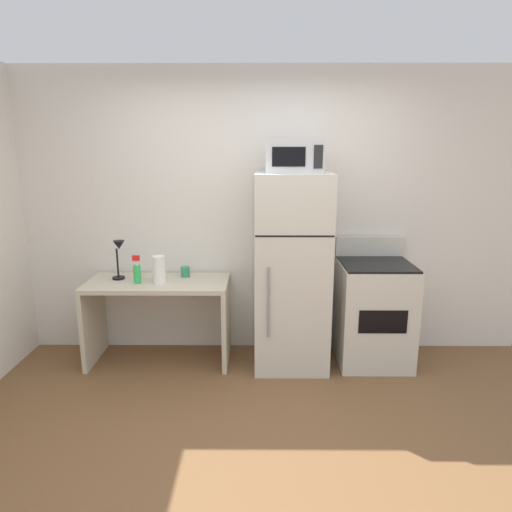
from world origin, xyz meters
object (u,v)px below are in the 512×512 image
spray_bottle (137,272)px  refrigerator (291,271)px  oven_range (374,312)px  microwave (294,156)px  paper_towel_roll (159,270)px  coffee_mug (185,272)px  desk (159,305)px  desk_lamp (119,253)px

spray_bottle → refrigerator: 1.33m
refrigerator → oven_range: bearing=1.8°
microwave → spray_bottle: bearing=-179.5°
paper_towel_roll → refrigerator: 1.14m
coffee_mug → refrigerator: (0.95, -0.17, 0.05)m
paper_towel_roll → desk: bearing=118.3°
desk → microwave: 1.75m
desk_lamp → refrigerator: bearing=-3.1°
refrigerator → oven_range: size_ratio=1.54×
oven_range → refrigerator: bearing=-178.2°
coffee_mug → oven_range: oven_range is taller
desk → coffee_mug: coffee_mug is taller
coffee_mug → microwave: microwave is taller
desk_lamp → coffee_mug: desk_lamp is taller
desk_lamp → refrigerator: (1.52, -0.08, -0.14)m
spray_bottle → oven_range: bearing=1.5°
coffee_mug → oven_range: (1.70, -0.15, -0.33)m
spray_bottle → microwave: 1.65m
paper_towel_roll → oven_range: oven_range is taller
refrigerator → desk_lamp: bearing=176.9°
desk_lamp → refrigerator: size_ratio=0.21×
refrigerator → paper_towel_roll: bearing=-178.5°
microwave → desk: bearing=177.4°
coffee_mug → refrigerator: refrigerator is taller
desk → coffee_mug: size_ratio=13.07×
microwave → oven_range: bearing=3.4°
desk → paper_towel_roll: 0.35m
refrigerator → oven_range: (0.74, 0.02, -0.38)m
spray_bottle → coffee_mug: 0.44m
coffee_mug → oven_range: size_ratio=0.09×
spray_bottle → refrigerator: refrigerator is taller
spray_bottle → oven_range: size_ratio=0.23×
desk → desk_lamp: size_ratio=3.52×
desk → microwave: (1.18, -0.05, 1.30)m
desk → coffee_mug: bearing=32.3°
desk_lamp → oven_range: size_ratio=0.32×
refrigerator → microwave: microwave is taller
paper_towel_roll → spray_bottle: bearing=-179.1°
desk → refrigerator: refrigerator is taller
desk_lamp → paper_towel_roll: desk_lamp is taller
desk → microwave: size_ratio=2.70×
coffee_mug → refrigerator: 0.97m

